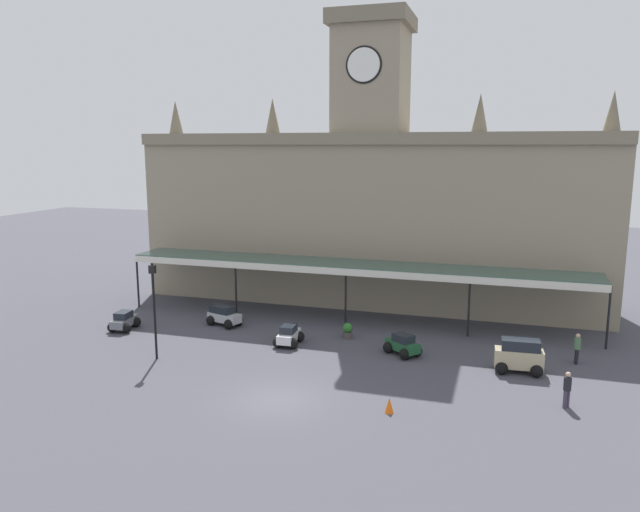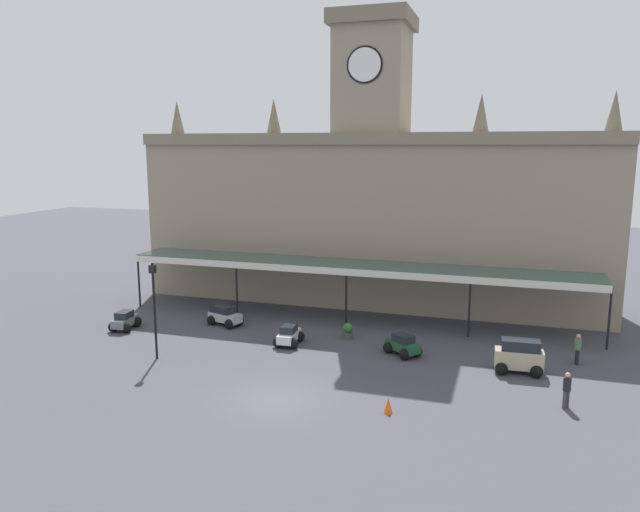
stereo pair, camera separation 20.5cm
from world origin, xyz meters
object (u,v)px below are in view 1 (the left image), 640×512
at_px(car_grey_sedan, 124,322).
at_px(car_green_sedan, 403,346).
at_px(car_silver_estate, 224,317).
at_px(victorian_lamppost, 154,300).
at_px(car_beige_van, 519,357).
at_px(traffic_cone, 389,405).
at_px(planter_near_kerb, 347,331).
at_px(pedestrian_beside_cars, 567,388).
at_px(car_white_sedan, 289,336).
at_px(pedestrian_near_entrance, 577,347).

height_order(car_grey_sedan, car_green_sedan, same).
xyz_separation_m(car_silver_estate, victorian_lamppost, (-0.73, -6.79, 2.74)).
relative_size(car_beige_van, car_green_sedan, 1.09).
bearing_deg(traffic_cone, planter_near_kerb, 114.84).
height_order(car_beige_van, planter_near_kerb, car_beige_van).
height_order(pedestrian_beside_cars, planter_near_kerb, pedestrian_beside_cars).
height_order(car_white_sedan, pedestrian_near_entrance, pedestrian_near_entrance).
xyz_separation_m(car_beige_van, traffic_cone, (-5.45, -6.68, -0.46)).
relative_size(car_white_sedan, car_silver_estate, 0.86).
xyz_separation_m(car_grey_sedan, pedestrian_near_entrance, (26.77, 1.99, 0.41)).
bearing_deg(car_beige_van, victorian_lamppost, -168.65).
xyz_separation_m(pedestrian_near_entrance, planter_near_kerb, (-12.80, 0.50, -0.42)).
xyz_separation_m(car_silver_estate, planter_near_kerb, (8.34, -0.23, -0.07)).
xyz_separation_m(car_grey_sedan, pedestrian_beside_cars, (25.78, -4.08, 0.41)).
bearing_deg(car_grey_sedan, pedestrian_near_entrance, 4.26).
relative_size(car_green_sedan, pedestrian_beside_cars, 1.34).
distance_m(victorian_lamppost, traffic_cone, 14.07).
bearing_deg(pedestrian_beside_cars, car_grey_sedan, 171.01).
relative_size(pedestrian_near_entrance, planter_near_kerb, 1.74).
height_order(pedestrian_beside_cars, traffic_cone, pedestrian_beside_cars).
xyz_separation_m(car_beige_van, planter_near_kerb, (-9.82, 2.76, -0.32)).
bearing_deg(car_silver_estate, car_green_sedan, -9.96).
distance_m(car_green_sedan, car_silver_estate, 12.20).
relative_size(car_green_sedan, victorian_lamppost, 0.42).
xyz_separation_m(car_silver_estate, pedestrian_near_entrance, (21.14, -0.73, 0.34)).
xyz_separation_m(pedestrian_beside_cars, traffic_cone, (-7.43, -2.87, -0.57)).
height_order(car_beige_van, car_grey_sedan, car_beige_van).
bearing_deg(car_beige_van, car_white_sedan, 177.32).
bearing_deg(planter_near_kerb, pedestrian_beside_cars, -29.12).
relative_size(car_beige_van, car_grey_sedan, 1.15).
bearing_deg(pedestrian_beside_cars, car_white_sedan, 163.38).
bearing_deg(pedestrian_near_entrance, pedestrian_beside_cars, -99.29).
distance_m(pedestrian_near_entrance, victorian_lamppost, 22.82).
height_order(car_green_sedan, pedestrian_beside_cars, pedestrian_beside_cars).
distance_m(car_grey_sedan, car_silver_estate, 6.26).
relative_size(car_green_sedan, traffic_cone, 3.27).
xyz_separation_m(car_grey_sedan, car_silver_estate, (5.64, 2.73, 0.06)).
bearing_deg(car_green_sedan, planter_near_kerb, 152.91).
relative_size(car_grey_sedan, victorian_lamppost, 0.40).
distance_m(car_grey_sedan, pedestrian_beside_cars, 26.10).
distance_m(car_green_sedan, pedestrian_beside_cars, 9.40).
bearing_deg(planter_near_kerb, car_silver_estate, 178.41).
height_order(victorian_lamppost, planter_near_kerb, victorian_lamppost).
height_order(car_white_sedan, pedestrian_beside_cars, pedestrian_beside_cars).
xyz_separation_m(car_green_sedan, car_silver_estate, (-12.01, 2.11, 0.06)).
xyz_separation_m(car_beige_van, car_grey_sedan, (-23.80, 0.26, -0.30)).
distance_m(pedestrian_near_entrance, traffic_cone, 12.30).
xyz_separation_m(car_white_sedan, pedestrian_near_entrance, (15.78, 1.66, 0.41)).
height_order(pedestrian_near_entrance, victorian_lamppost, victorian_lamppost).
distance_m(car_green_sedan, traffic_cone, 7.60).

